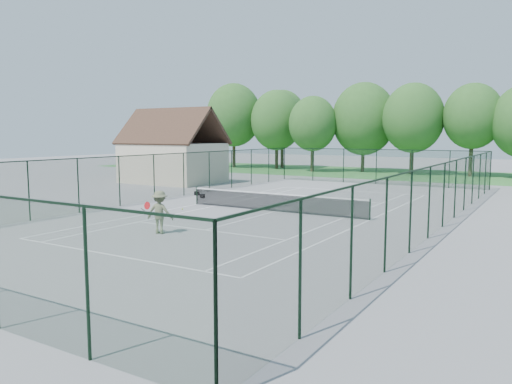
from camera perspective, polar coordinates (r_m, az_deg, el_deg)
ground at (r=28.01m, az=2.13°, el=-2.24°), size 140.00×140.00×0.00m
grass_far at (r=55.98m, az=17.31°, el=1.93°), size 80.00×16.00×0.01m
court_lines at (r=28.01m, az=2.13°, el=-2.23°), size 11.05×23.85×0.01m
tennis_net at (r=27.93m, az=2.14°, el=-1.07°), size 11.08×0.08×1.10m
fence_enclosure at (r=27.81m, az=2.14°, el=0.94°), size 18.05×36.05×3.02m
utility_building at (r=45.15m, az=-9.50°, el=5.04°), size 8.60×6.27×6.63m
tree_line_far at (r=55.84m, az=17.52°, el=8.06°), size 39.40×6.40×9.70m
sports_bag_a at (r=35.56m, az=-6.77°, el=-0.15°), size 0.35×0.21×0.28m
sports_bag_b at (r=33.97m, az=-6.15°, el=-0.47°), size 0.40×0.33×0.26m
tennis_player at (r=22.12m, az=-10.93°, el=-2.28°), size 1.84×1.00×1.88m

